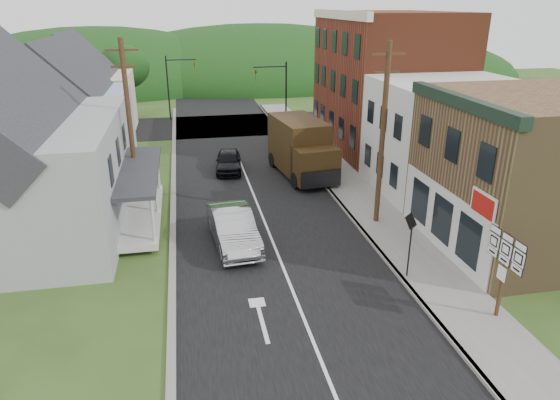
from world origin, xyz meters
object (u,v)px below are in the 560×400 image
dark_sedan (229,161)px  delivery_van (302,148)px  silver_sedan (233,228)px  warning_sign (410,236)px  route_sign_cluster (504,263)px

dark_sedan → delivery_van: delivery_van is taller
silver_sedan → delivery_van: (5.42, 9.21, 0.99)m
silver_sedan → warning_sign: warning_sign is taller
silver_sedan → warning_sign: (6.62, -4.46, 1.12)m
warning_sign → route_sign_cluster: bearing=-70.0°
route_sign_cluster → warning_sign: (-1.94, 3.22, -0.29)m
silver_sedan → route_sign_cluster: (8.56, -7.67, 1.41)m
delivery_van → warning_sign: delivery_van is taller
route_sign_cluster → warning_sign: size_ratio=1.14×
delivery_van → route_sign_cluster: 17.17m
silver_sedan → route_sign_cluster: route_sign_cluster is taller
delivery_van → route_sign_cluster: bearing=-86.9°
silver_sedan → warning_sign: 8.06m
dark_sedan → delivery_van: 5.05m
delivery_van → silver_sedan: bearing=-128.0°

